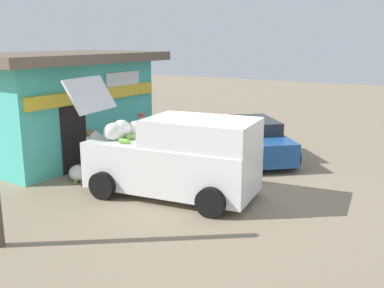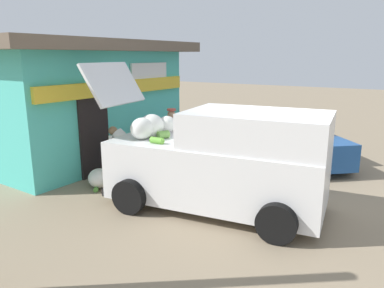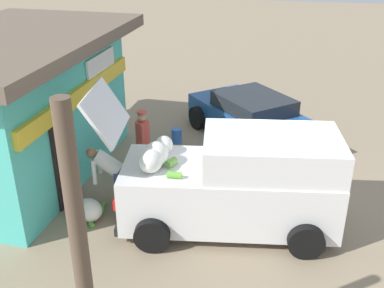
{
  "view_description": "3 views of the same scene",
  "coord_description": "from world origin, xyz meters",
  "px_view_note": "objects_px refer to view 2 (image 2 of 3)",
  "views": [
    {
      "loc": [
        -9.8,
        -4.86,
        3.81
      ],
      "look_at": [
        1.4,
        1.81,
        0.71
      ],
      "focal_mm": 41.57,
      "sensor_mm": 36.0,
      "label": 1
    },
    {
      "loc": [
        -7.14,
        -2.21,
        2.97
      ],
      "look_at": [
        0.76,
        2.58,
        0.74
      ],
      "focal_mm": 34.38,
      "sensor_mm": 36.0,
      "label": 2
    },
    {
      "loc": [
        -8.84,
        0.23,
        5.54
      ],
      "look_at": [
        0.73,
        2.02,
        0.9
      ],
      "focal_mm": 43.25,
      "sensor_mm": 36.0,
      "label": 3
    }
  ],
  "objects_px": {
    "parked_sedan": "(290,138)",
    "unloaded_banana_pile": "(100,179)",
    "storefront_bar": "(82,99)",
    "paint_bucket": "(216,148)",
    "vendor_standing": "(172,134)",
    "delivery_van": "(223,161)",
    "customer_bending": "(126,148)"
  },
  "relations": [
    {
      "from": "customer_bending",
      "to": "paint_bucket",
      "type": "xyz_separation_m",
      "value": [
        3.27,
        -0.75,
        -0.61
      ]
    },
    {
      "from": "vendor_standing",
      "to": "customer_bending",
      "type": "relative_size",
      "value": 1.22
    },
    {
      "from": "delivery_van",
      "to": "parked_sedan",
      "type": "xyz_separation_m",
      "value": [
        4.26,
        -0.06,
        -0.37
      ]
    },
    {
      "from": "parked_sedan",
      "to": "paint_bucket",
      "type": "height_order",
      "value": "parked_sedan"
    },
    {
      "from": "delivery_van",
      "to": "unloaded_banana_pile",
      "type": "height_order",
      "value": "delivery_van"
    },
    {
      "from": "vendor_standing",
      "to": "unloaded_banana_pile",
      "type": "bearing_deg",
      "value": 165.13
    },
    {
      "from": "delivery_van",
      "to": "unloaded_banana_pile",
      "type": "xyz_separation_m",
      "value": [
        -0.35,
        2.97,
        -0.79
      ]
    },
    {
      "from": "vendor_standing",
      "to": "parked_sedan",
      "type": "bearing_deg",
      "value": -44.77
    },
    {
      "from": "delivery_van",
      "to": "customer_bending",
      "type": "bearing_deg",
      "value": 83.27
    },
    {
      "from": "storefront_bar",
      "to": "parked_sedan",
      "type": "relative_size",
      "value": 1.51
    },
    {
      "from": "customer_bending",
      "to": "unloaded_banana_pile",
      "type": "bearing_deg",
      "value": 161.28
    },
    {
      "from": "parked_sedan",
      "to": "customer_bending",
      "type": "distance_m",
      "value": 4.84
    },
    {
      "from": "storefront_bar",
      "to": "parked_sedan",
      "type": "bearing_deg",
      "value": -60.03
    },
    {
      "from": "parked_sedan",
      "to": "vendor_standing",
      "type": "bearing_deg",
      "value": 135.23
    },
    {
      "from": "delivery_van",
      "to": "parked_sedan",
      "type": "distance_m",
      "value": 4.28
    },
    {
      "from": "delivery_van",
      "to": "parked_sedan",
      "type": "relative_size",
      "value": 1.12
    },
    {
      "from": "vendor_standing",
      "to": "customer_bending",
      "type": "bearing_deg",
      "value": 166.97
    },
    {
      "from": "delivery_van",
      "to": "vendor_standing",
      "type": "relative_size",
      "value": 3.01
    },
    {
      "from": "vendor_standing",
      "to": "paint_bucket",
      "type": "relative_size",
      "value": 3.92
    },
    {
      "from": "vendor_standing",
      "to": "unloaded_banana_pile",
      "type": "xyz_separation_m",
      "value": [
        -2.13,
        0.57,
        -0.72
      ]
    },
    {
      "from": "paint_bucket",
      "to": "unloaded_banana_pile",
      "type": "bearing_deg",
      "value": 166.06
    },
    {
      "from": "parked_sedan",
      "to": "storefront_bar",
      "type": "bearing_deg",
      "value": 119.97
    },
    {
      "from": "unloaded_banana_pile",
      "to": "storefront_bar",
      "type": "bearing_deg",
      "value": 53.75
    },
    {
      "from": "parked_sedan",
      "to": "unloaded_banana_pile",
      "type": "bearing_deg",
      "value": 146.73
    },
    {
      "from": "vendor_standing",
      "to": "paint_bucket",
      "type": "bearing_deg",
      "value": -12.85
    },
    {
      "from": "delivery_van",
      "to": "vendor_standing",
      "type": "bearing_deg",
      "value": 53.46
    },
    {
      "from": "storefront_bar",
      "to": "customer_bending",
      "type": "bearing_deg",
      "value": -111.02
    },
    {
      "from": "delivery_van",
      "to": "customer_bending",
      "type": "height_order",
      "value": "delivery_van"
    },
    {
      "from": "customer_bending",
      "to": "paint_bucket",
      "type": "height_order",
      "value": "customer_bending"
    },
    {
      "from": "vendor_standing",
      "to": "delivery_van",
      "type": "bearing_deg",
      "value": -126.54
    },
    {
      "from": "parked_sedan",
      "to": "unloaded_banana_pile",
      "type": "xyz_separation_m",
      "value": [
        -4.62,
        3.03,
        -0.42
      ]
    },
    {
      "from": "paint_bucket",
      "to": "vendor_standing",
      "type": "bearing_deg",
      "value": 167.15
    }
  ]
}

